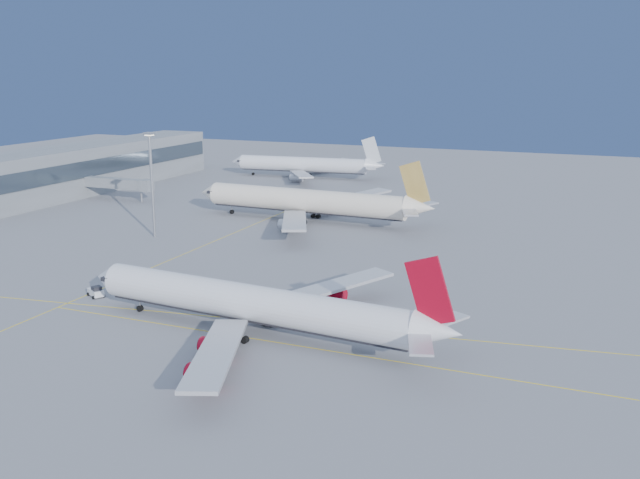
{
  "coord_description": "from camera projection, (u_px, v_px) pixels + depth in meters",
  "views": [
    {
      "loc": [
        44.65,
        -102.26,
        39.24
      ],
      "look_at": [
        -6.75,
        21.34,
        7.0
      ],
      "focal_mm": 40.0,
      "sensor_mm": 36.0,
      "label": 1
    }
  ],
  "objects": [
    {
      "name": "airliner_etihad",
      "position": [
        310.0,
        201.0,
        186.17
      ],
      "size": [
        67.26,
        62.2,
        17.57
      ],
      "rotation": [
        0.0,
        0.0,
        -0.03
      ],
      "color": "#F1E3CE",
      "rests_on": "ground"
    },
    {
      "name": "ground",
      "position": [
        308.0,
        312.0,
        117.65
      ],
      "size": [
        500.0,
        500.0,
        0.0
      ],
      "primitive_type": "plane",
      "color": "slate",
      "rests_on": "ground"
    },
    {
      "name": "terminal",
      "position": [
        92.0,
        167.0,
        235.1
      ],
      "size": [
        18.4,
        110.0,
        15.0
      ],
      "color": "gray",
      "rests_on": "ground"
    },
    {
      "name": "airliner_third",
      "position": [
        306.0,
        165.0,
        261.27
      ],
      "size": [
        59.03,
        54.18,
        15.83
      ],
      "rotation": [
        0.0,
        0.0,
        0.1
      ],
      "color": "white",
      "rests_on": "ground"
    },
    {
      "name": "taxiway_lines",
      "position": [
        248.0,
        291.0,
        128.84
      ],
      "size": [
        118.86,
        140.0,
        0.02
      ],
      "color": "yellow",
      "rests_on": "ground"
    },
    {
      "name": "pushback_tug",
      "position": [
        96.0,
        292.0,
        125.44
      ],
      "size": [
        3.97,
        3.42,
        2.0
      ],
      "rotation": [
        0.0,
        0.0,
        -0.51
      ],
      "color": "white",
      "rests_on": "ground"
    },
    {
      "name": "airliner_virgin",
      "position": [
        257.0,
        305.0,
        106.74
      ],
      "size": [
        63.63,
        56.97,
        15.69
      ],
      "rotation": [
        0.0,
        0.0,
        -0.08
      ],
      "color": "white",
      "rests_on": "ground"
    },
    {
      "name": "light_mast",
      "position": [
        152.0,
        176.0,
        166.99
      ],
      "size": [
        2.15,
        2.15,
        24.82
      ],
      "color": "gray",
      "rests_on": "ground"
    },
    {
      "name": "jet_bridge",
      "position": [
        121.0,
        184.0,
        215.83
      ],
      "size": [
        23.6,
        3.6,
        6.9
      ],
      "color": "gray",
      "rests_on": "ground"
    }
  ]
}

